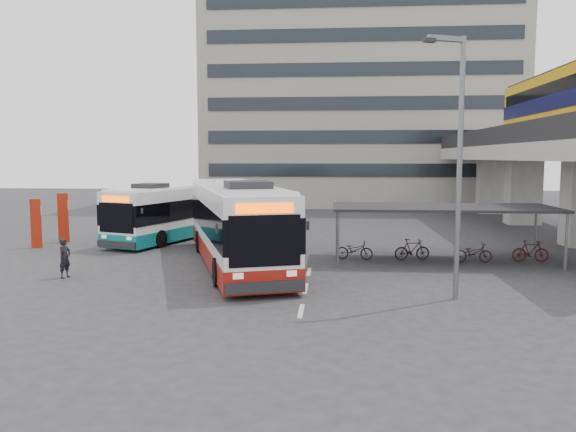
# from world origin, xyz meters

# --- Properties ---
(ground) EXTENTS (120.00, 120.00, 0.00)m
(ground) POSITION_xyz_m (0.00, 0.00, 0.00)
(ground) COLOR #28282B
(ground) RESTS_ON ground
(viaduct) EXTENTS (8.00, 32.00, 9.68)m
(viaduct) POSITION_xyz_m (17.00, 10.14, 6.23)
(viaduct) COLOR gray
(viaduct) RESTS_ON ground
(bike_shelter) EXTENTS (10.00, 4.00, 2.54)m
(bike_shelter) POSITION_xyz_m (8.45, 3.00, 1.64)
(bike_shelter) COLOR #595B60
(bike_shelter) RESTS_ON ground
(office_block) EXTENTS (30.00, 15.00, 25.00)m
(office_block) POSITION_xyz_m (6.00, 36.00, 12.50)
(office_block) COLOR gray
(office_block) RESTS_ON ground
(road_markings) EXTENTS (0.15, 7.60, 0.01)m
(road_markings) POSITION_xyz_m (2.50, -3.00, 0.01)
(road_markings) COLOR beige
(road_markings) RESTS_ON ground
(bus_main) EXTENTS (6.78, 13.27, 3.86)m
(bus_main) POSITION_xyz_m (-0.82, 1.43, 1.79)
(bus_main) COLOR white
(bus_main) RESTS_ON ground
(bus_teal) EXTENTS (5.99, 11.51, 3.35)m
(bus_teal) POSITION_xyz_m (-5.53, 9.48, 1.56)
(bus_teal) COLOR white
(bus_teal) RESTS_ON ground
(pedestrian) EXTENTS (0.52, 0.66, 1.58)m
(pedestrian) POSITION_xyz_m (-7.11, -1.89, 0.79)
(pedestrian) COLOR black
(pedestrian) RESTS_ON ground
(lamp_post) EXTENTS (1.46, 0.70, 8.64)m
(lamp_post) POSITION_xyz_m (7.51, -4.15, 4.93)
(lamp_post) COLOR #595B60
(lamp_post) RESTS_ON ground
(sign_totem_mid) EXTENTS (0.55, 0.32, 2.60)m
(sign_totem_mid) POSITION_xyz_m (-12.12, 5.16, 1.34)
(sign_totem_mid) COLOR #991D09
(sign_totem_mid) RESTS_ON ground
(sign_totem_north) EXTENTS (0.59, 0.29, 2.77)m
(sign_totem_north) POSITION_xyz_m (-11.60, 7.15, 1.43)
(sign_totem_north) COLOR #991D09
(sign_totem_north) RESTS_ON ground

